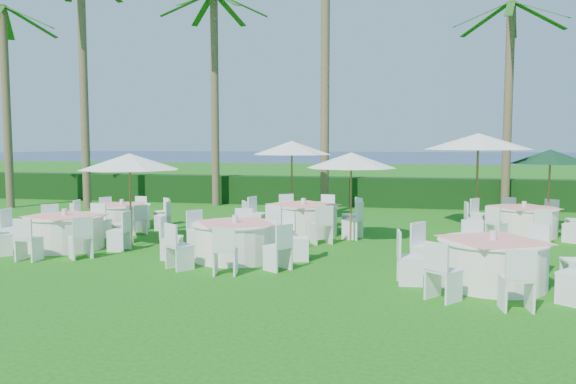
% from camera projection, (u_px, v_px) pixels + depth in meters
% --- Properties ---
extents(ground, '(120.00, 120.00, 0.00)m').
position_uv_depth(ground, '(273.00, 267.00, 11.95)').
color(ground, '#18590F').
rests_on(ground, ground).
extents(hedge, '(34.00, 1.00, 1.20)m').
position_uv_depth(hedge, '(342.00, 191.00, 23.56)').
color(hedge, black).
rests_on(hedge, ground).
extents(ocean, '(260.00, 260.00, 0.00)m').
position_uv_depth(ocean, '(398.00, 156.00, 111.14)').
color(ocean, '#070D47').
rests_on(ocean, ground).
extents(banquet_table_a, '(3.33, 3.33, 1.00)m').
position_uv_depth(banquet_table_a, '(65.00, 231.00, 13.94)').
color(banquet_table_a, white).
rests_on(banquet_table_a, ground).
extents(banquet_table_b, '(3.37, 3.37, 1.01)m').
position_uv_depth(banquet_table_b, '(235.00, 240.00, 12.64)').
color(banquet_table_b, white).
rests_on(banquet_table_b, ground).
extents(banquet_table_c, '(3.46, 3.46, 1.03)m').
position_uv_depth(banquet_table_c, '(492.00, 262.00, 10.28)').
color(banquet_table_c, white).
rests_on(banquet_table_c, ground).
extents(banquet_table_d, '(3.00, 3.00, 0.91)m').
position_uv_depth(banquet_table_d, '(122.00, 216.00, 17.15)').
color(banquet_table_d, white).
rests_on(banquet_table_d, ground).
extents(banquet_table_e, '(3.49, 3.49, 1.05)m').
position_uv_depth(banquet_table_e, '(303.00, 219.00, 16.08)').
color(banquet_table_e, white).
rests_on(banquet_table_e, ground).
extents(banquet_table_f, '(3.25, 3.25, 0.98)m').
position_uv_depth(banquet_table_f, '(524.00, 221.00, 15.92)').
color(banquet_table_f, white).
rests_on(banquet_table_f, ground).
extents(umbrella_a, '(2.57, 2.57, 2.36)m').
position_uv_depth(umbrella_a, '(129.00, 162.00, 14.13)').
color(umbrella_a, brown).
rests_on(umbrella_a, ground).
extents(umbrella_b, '(2.37, 2.37, 2.38)m').
position_uv_depth(umbrella_b, '(351.00, 160.00, 14.75)').
color(umbrella_b, brown).
rests_on(umbrella_b, ground).
extents(umbrella_c, '(2.72, 2.72, 2.70)m').
position_uv_depth(umbrella_c, '(292.00, 148.00, 19.13)').
color(umbrella_c, brown).
rests_on(umbrella_c, ground).
extents(umbrella_d, '(3.28, 3.28, 2.93)m').
position_uv_depth(umbrella_d, '(478.00, 141.00, 17.37)').
color(umbrella_d, brown).
rests_on(umbrella_d, ground).
extents(umbrella_green, '(2.27, 2.27, 2.44)m').
position_uv_depth(umbrella_green, '(550.00, 157.00, 16.42)').
color(umbrella_green, brown).
rests_on(umbrella_green, ground).
extents(palm_a, '(4.30, 4.34, 9.58)m').
position_uv_depth(palm_a, '(83.00, 76.00, 22.16)').
color(palm_a, brown).
rests_on(palm_a, ground).
extents(palm_b, '(4.34, 4.29, 8.79)m').
position_uv_depth(palm_b, '(215.00, 89.00, 23.26)').
color(palm_b, brown).
rests_on(palm_b, ground).
extents(palm_c, '(4.16, 4.40, 11.31)m').
position_uv_depth(palm_c, '(325.00, 46.00, 20.41)').
color(palm_c, brown).
rests_on(palm_c, ground).
extents(palm_d, '(4.26, 4.37, 7.90)m').
position_uv_depth(palm_d, '(508.00, 96.00, 21.18)').
color(palm_d, brown).
rests_on(palm_d, ground).
extents(palm_f, '(4.40, 3.98, 8.08)m').
position_uv_depth(palm_f, '(6.00, 96.00, 22.46)').
color(palm_f, brown).
rests_on(palm_f, ground).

